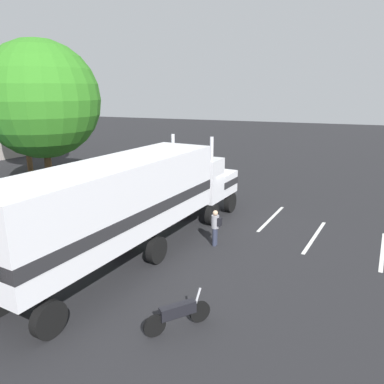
# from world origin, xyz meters

# --- Properties ---
(ground_plane) EXTENTS (120.00, 120.00, 0.00)m
(ground_plane) POSITION_xyz_m (0.00, 0.00, 0.00)
(ground_plane) COLOR #232326
(lane_stripe_near) EXTENTS (4.38, 0.77, 0.01)m
(lane_stripe_near) POSITION_xyz_m (0.63, -3.50, 0.01)
(lane_stripe_near) COLOR silver
(lane_stripe_near) RESTS_ON ground_plane
(lane_stripe_mid) EXTENTS (4.37, 0.88, 0.01)m
(lane_stripe_mid) POSITION_xyz_m (-1.22, -5.82, 0.01)
(lane_stripe_mid) COLOR silver
(lane_stripe_mid) RESTS_ON ground_plane
(lane_stripe_far) EXTENTS (4.38, 0.74, 0.01)m
(lane_stripe_far) POSITION_xyz_m (-1.82, -8.64, 0.01)
(lane_stripe_far) COLOR silver
(lane_stripe_far) RESTS_ON ground_plane
(semi_truck) EXTENTS (14.38, 4.67, 4.50)m
(semi_truck) POSITION_xyz_m (-5.95, 1.04, 2.52)
(semi_truck) COLOR white
(semi_truck) RESTS_ON ground_plane
(person_bystander) EXTENTS (0.34, 0.45, 1.63)m
(person_bystander) POSITION_xyz_m (-3.78, -1.72, 0.89)
(person_bystander) COLOR #2D3347
(person_bystander) RESTS_ON ground_plane
(motorcycle) EXTENTS (1.65, 1.47, 1.12)m
(motorcycle) POSITION_xyz_m (-9.81, -2.47, 0.48)
(motorcycle) COLOR black
(motorcycle) RESTS_ON ground_plane
(tree_left) EXTENTS (7.13, 7.13, 9.62)m
(tree_left) POSITION_xyz_m (0.11, 10.70, 6.05)
(tree_left) COLOR brown
(tree_left) RESTS_ON ground_plane
(tree_center) EXTENTS (6.14, 6.14, 9.07)m
(tree_center) POSITION_xyz_m (5.34, 17.40, 5.98)
(tree_center) COLOR brown
(tree_center) RESTS_ON ground_plane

